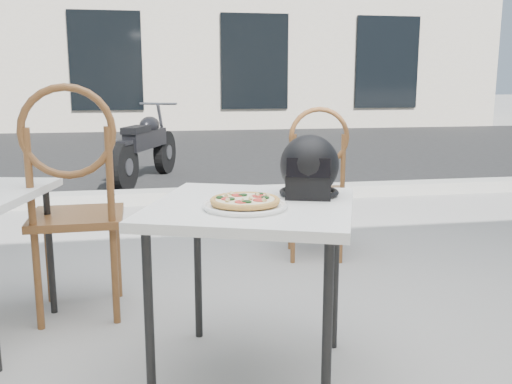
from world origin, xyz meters
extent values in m
plane|color=#9A9792|center=(0.00, 0.00, 0.00)|extent=(80.00, 80.00, 0.00)
cube|color=black|center=(0.00, 7.00, 0.00)|extent=(30.00, 8.00, 0.00)
cube|color=#AAA89F|center=(0.00, 3.00, 0.06)|extent=(30.00, 0.25, 0.12)
cube|color=black|center=(-1.70, 10.98, 1.60)|extent=(1.60, 0.08, 2.20)
cube|color=black|center=(1.70, 10.98, 1.60)|extent=(1.60, 0.08, 2.20)
cube|color=black|center=(5.00, 10.98, 1.60)|extent=(1.60, 0.08, 2.20)
cube|color=white|center=(-0.33, -0.45, 0.70)|extent=(0.97, 0.97, 0.04)
cylinder|color=black|center=(-0.73, -0.63, 0.34)|extent=(0.04, 0.04, 0.68)
cylinder|color=black|center=(-0.15, -0.85, 0.34)|extent=(0.04, 0.04, 0.68)
cylinder|color=black|center=(-0.52, -0.04, 0.34)|extent=(0.04, 0.04, 0.68)
cylinder|color=black|center=(0.07, -0.26, 0.34)|extent=(0.04, 0.04, 0.68)
cylinder|color=white|center=(-0.37, -0.53, 0.73)|extent=(0.37, 0.37, 0.01)
torus|color=white|center=(-0.37, -0.53, 0.73)|extent=(0.39, 0.39, 0.02)
cylinder|color=#D8A04F|center=(-0.37, -0.53, 0.75)|extent=(0.32, 0.32, 0.01)
torus|color=#D8A04F|center=(-0.37, -0.53, 0.75)|extent=(0.33, 0.33, 0.02)
cylinder|color=#AE2813|center=(-0.37, -0.53, 0.75)|extent=(0.29, 0.29, 0.00)
cylinder|color=#F8EDBE|center=(-0.37, -0.53, 0.75)|extent=(0.28, 0.28, 0.00)
cylinder|color=red|center=(-0.32, -0.50, 0.76)|extent=(0.06, 0.06, 0.00)
cylinder|color=red|center=(-0.39, -0.47, 0.76)|extent=(0.06, 0.06, 0.00)
cylinder|color=red|center=(-0.44, -0.53, 0.76)|extent=(0.06, 0.06, 0.00)
cylinder|color=red|center=(-0.39, -0.59, 0.76)|extent=(0.06, 0.06, 0.00)
cylinder|color=red|center=(-0.32, -0.57, 0.76)|extent=(0.06, 0.06, 0.00)
ellipsoid|color=#123413|center=(-0.37, -0.48, 0.76)|extent=(0.04, 0.04, 0.01)
ellipsoid|color=#123413|center=(-0.43, -0.54, 0.76)|extent=(0.04, 0.04, 0.01)
ellipsoid|color=#123413|center=(-0.30, -0.54, 0.76)|extent=(0.04, 0.04, 0.01)
ellipsoid|color=#123413|center=(-0.38, -0.60, 0.76)|extent=(0.04, 0.04, 0.01)
ellipsoid|color=#123413|center=(-0.31, -0.47, 0.76)|extent=(0.05, 0.04, 0.01)
ellipsoid|color=#123413|center=(-0.46, -0.51, 0.76)|extent=(0.04, 0.04, 0.01)
cylinder|color=#D9C684|center=(-0.35, -0.55, 0.76)|extent=(0.02, 0.02, 0.02)
cylinder|color=#D9C684|center=(-0.44, -0.49, 0.76)|extent=(0.02, 0.02, 0.02)
cylinder|color=#D9C684|center=(-0.32, -0.50, 0.76)|extent=(0.02, 0.02, 0.02)
cylinder|color=#D9C684|center=(-0.41, -0.45, 0.76)|extent=(0.02, 0.02, 0.02)
cylinder|color=#D9C684|center=(-0.31, -0.59, 0.76)|extent=(0.02, 0.02, 0.02)
cylinder|color=#D9C684|center=(-0.44, -0.57, 0.76)|extent=(0.02, 0.02, 0.02)
cylinder|color=#D9C684|center=(-0.28, -0.51, 0.76)|extent=(0.02, 0.02, 0.02)
cylinder|color=#D9C684|center=(-0.39, -0.59, 0.76)|extent=(0.02, 0.02, 0.02)
ellipsoid|color=black|center=(-0.08, -0.34, 0.85)|extent=(0.31, 0.31, 0.25)
cube|color=black|center=(-0.10, -0.41, 0.77)|extent=(0.20, 0.14, 0.10)
torus|color=black|center=(-0.08, -0.34, 0.73)|extent=(0.31, 0.31, 0.02)
cube|color=black|center=(-0.11, -0.44, 0.85)|extent=(0.17, 0.08, 0.08)
cube|color=brown|center=(0.36, 1.07, 0.44)|extent=(0.46, 0.46, 0.03)
cylinder|color=brown|center=(0.54, 1.20, 0.21)|extent=(0.04, 0.04, 0.43)
cylinder|color=brown|center=(0.24, 1.25, 0.21)|extent=(0.04, 0.04, 0.43)
cylinder|color=brown|center=(0.49, 0.89, 0.21)|extent=(0.04, 0.04, 0.43)
cylinder|color=brown|center=(0.18, 0.95, 0.21)|extent=(0.04, 0.04, 0.43)
cylinder|color=brown|center=(0.48, 0.88, 0.64)|extent=(0.04, 0.04, 0.41)
cylinder|color=brown|center=(0.18, 0.94, 0.64)|extent=(0.04, 0.04, 0.41)
torus|color=brown|center=(0.33, 0.91, 0.83)|extent=(0.38, 0.10, 0.38)
cylinder|color=black|center=(-1.23, 0.37, 0.33)|extent=(0.04, 0.04, 0.66)
cube|color=brown|center=(-1.09, 0.36, 0.50)|extent=(0.46, 0.46, 0.04)
cylinder|color=brown|center=(-0.91, 0.54, 0.25)|extent=(0.04, 0.04, 0.49)
cylinder|color=brown|center=(-1.27, 0.53, 0.25)|extent=(0.04, 0.04, 0.49)
cylinder|color=brown|center=(-0.91, 0.18, 0.25)|extent=(0.04, 0.04, 0.49)
cylinder|color=brown|center=(-1.26, 0.17, 0.25)|extent=(0.04, 0.04, 0.49)
cylinder|color=brown|center=(-0.90, 0.17, 0.74)|extent=(0.04, 0.04, 0.47)
cylinder|color=brown|center=(-1.26, 0.16, 0.74)|extent=(0.04, 0.04, 0.47)
torus|color=brown|center=(-1.08, 0.17, 0.95)|extent=(0.44, 0.05, 0.44)
cylinder|color=black|center=(-0.56, 4.80, 0.27)|extent=(0.30, 0.55, 0.55)
cylinder|color=gray|center=(-0.56, 4.80, 0.27)|extent=(0.18, 0.22, 0.18)
cylinder|color=black|center=(-1.02, 3.60, 0.27)|extent=(0.30, 0.55, 0.55)
cylinder|color=gray|center=(-1.02, 3.60, 0.27)|extent=(0.18, 0.22, 0.18)
cube|color=black|center=(-0.79, 4.20, 0.50)|extent=(0.49, 0.95, 0.20)
ellipsoid|color=black|center=(-0.74, 4.33, 0.66)|extent=(0.33, 0.43, 0.20)
cube|color=black|center=(-0.89, 3.94, 0.64)|extent=(0.33, 0.49, 0.07)
cylinder|color=gray|center=(-0.59, 4.73, 0.57)|extent=(0.14, 0.29, 0.65)
cylinder|color=gray|center=(-0.63, 4.63, 0.90)|extent=(0.45, 0.20, 0.03)
cube|color=black|center=(-1.01, 3.62, 0.53)|extent=(0.19, 0.23, 0.05)
camera|label=1|loc=(-0.69, -2.55, 1.19)|focal=40.00mm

